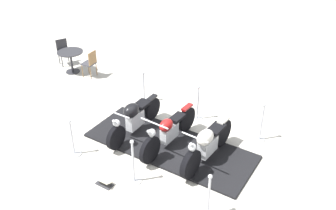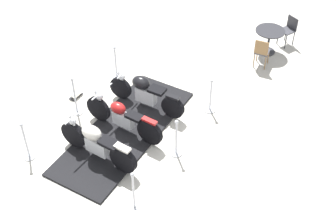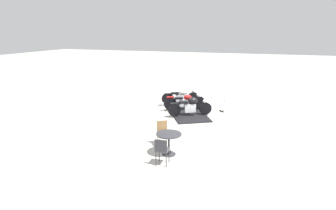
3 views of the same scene
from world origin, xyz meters
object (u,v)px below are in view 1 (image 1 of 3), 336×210
Objects in this scene: motorcycle_cream at (207,144)px; stanchion_left_rear at (261,127)px; motorcycle_black at (134,117)px; stanchion_right_mid at (134,168)px; info_placard at (104,183)px; cafe_chair_across_table at (90,62)px; motorcycle_maroon at (169,131)px; stanchion_left_mid at (198,108)px; cafe_chair_near_table at (63,50)px; stanchion_right_rear at (208,203)px; stanchion_right_front at (73,144)px; stanchion_left_front at (144,92)px; cafe_table at (71,57)px.

stanchion_left_rear is (0.05, -1.71, -0.13)m from motorcycle_cream.
stanchion_right_mid is at bearing 35.70° from motorcycle_black.
cafe_chair_across_table is at bearing -45.01° from info_placard.
motorcycle_maroon is at bearing 90.29° from motorcycle_black.
cafe_chair_near_table is (5.50, 2.24, 0.16)m from stanchion_left_mid.
stanchion_right_rear is 2.39m from info_placard.
motorcycle_black is 3.82m from cafe_chair_across_table.
motorcycle_maroon reaches higher than stanchion_right_front.
stanchion_left_rear is 1.03× the size of stanchion_right_rear.
cafe_chair_across_table is at bearing -24.78° from stanchion_right_front.
cafe_chair_near_table is (5.34, -1.27, 0.24)m from stanchion_right_front.
stanchion_left_rear is 0.96× the size of stanchion_right_mid.
motorcycle_cream is at bearing -178.98° from stanchion_left_front.
motorcycle_maroon is 2.07× the size of stanchion_left_front.
stanchion_left_front is at bearing -29.65° from stanchion_right_mid.
stanchion_left_rear is at bearing -124.18° from info_placard.
stanchion_right_mid is 1.26× the size of cafe_chair_near_table.
stanchion_left_mid is 5.18m from cafe_table.
stanchion_left_front is 3.36m from cafe_table.
stanchion_left_rear is 7.01m from cafe_table.
stanchion_right_rear reaches higher than cafe_chair_near_table.
motorcycle_cream is 2.22× the size of cafe_chair_near_table.
stanchion_right_mid is at bearing 150.35° from stanchion_left_front.
motorcycle_black is 1.74× the size of stanchion_right_mid.
stanchion_right_rear is 1.83m from stanchion_right_mid.
motorcycle_black is at bearing 1.21° from cafe_chair_near_table.
cafe_chair_near_table is at bearing 3.36° from stanchion_right_rear.
stanchion_right_front is (1.77, 4.39, -0.10)m from stanchion_left_rear.
cafe_chair_near_table is at bearing 22.14° from stanchion_left_mid.
cafe_chair_across_table is at bearing -106.42° from motorcycle_cream.
stanchion_right_front is at bearing 163.86° from cafe_table.
motorcycle_black is 1.87× the size of stanchion_right_rear.
motorcycle_cream is at bearing 93.22° from motorcycle_maroon.
stanchion_left_rear reaches higher than cafe_chair_across_table.
stanchion_left_mid is at bearing -176.96° from motorcycle_maroon.
stanchion_left_rear is 1.83m from stanchion_left_mid.
motorcycle_black reaches higher than cafe_chair_near_table.
motorcycle_black is 1.86× the size of stanchion_left_mid.
motorcycle_cream is at bearing 8.26° from cafe_chair_near_table.
stanchion_left_front is (3.05, -1.74, -0.07)m from stanchion_right_mid.
cafe_chair_across_table is (5.23, -1.51, 0.48)m from info_placard.
stanchion_left_mid is (1.66, -0.83, -0.15)m from motorcycle_cream.
motorcycle_maroon is 2.29× the size of cafe_chair_near_table.
stanchion_left_mid is at bearing 168.88° from cafe_chair_across_table.
motorcycle_black is 0.96× the size of motorcycle_maroon.
stanchion_left_rear is 1.21× the size of cafe_chair_near_table.
motorcycle_maroon is 1.82× the size of stanchion_right_mid.
stanchion_left_front is at bearing -68.72° from info_placard.
info_placard is (-1.40, 1.39, -0.48)m from motorcycle_black.
stanchion_left_rear is at bearing 132.87° from motorcycle_maroon.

